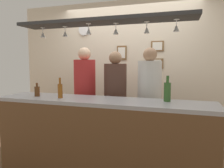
{
  "coord_description": "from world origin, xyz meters",
  "views": [
    {
      "loc": [
        0.9,
        -2.71,
        1.47
      ],
      "look_at": [
        0.0,
        0.1,
        1.16
      ],
      "focal_mm": 33.48,
      "sensor_mm": 36.0,
      "label": 1
    }
  ],
  "objects": [
    {
      "name": "wall_clock",
      "position": [
        -0.87,
        1.05,
        2.1
      ],
      "size": [
        0.22,
        0.03,
        0.22
      ],
      "primitive_type": "cylinder",
      "rotation": [
        1.57,
        0.0,
        0.0
      ],
      "color": "white",
      "rests_on": "back_wall"
    },
    {
      "name": "back_wall",
      "position": [
        0.0,
        1.1,
        1.3
      ],
      "size": [
        4.4,
        0.06,
        2.6
      ],
      "primitive_type": "cube",
      "color": "beige",
      "rests_on": "ground_plane"
    },
    {
      "name": "bar_counter",
      "position": [
        0.0,
        -0.5,
        0.69
      ],
      "size": [
        2.7,
        0.55,
        1.02
      ],
      "color": "#99999E",
      "rests_on": "ground_plane"
    },
    {
      "name": "hanging_wineglass_center_right",
      "position": [
        0.53,
        -0.24,
        1.85
      ],
      "size": [
        0.07,
        0.07,
        0.13
      ],
      "color": "silver",
      "rests_on": "overhead_glass_rack"
    },
    {
      "name": "hanging_wineglass_far_left",
      "position": [
        -0.87,
        -0.25,
        1.85
      ],
      "size": [
        0.07,
        0.07,
        0.13
      ],
      "color": "silver",
      "rests_on": "overhead_glass_rack"
    },
    {
      "name": "bottle_beer_amber_tall",
      "position": [
        -0.53,
        -0.42,
        1.12
      ],
      "size": [
        0.06,
        0.06,
        0.26
      ],
      "color": "brown",
      "rests_on": "bar_counter"
    },
    {
      "name": "bottle_champagne_green",
      "position": [
        0.78,
        -0.24,
        1.14
      ],
      "size": [
        0.08,
        0.08,
        0.3
      ],
      "color": "#2D5623",
      "rests_on": "bar_counter"
    },
    {
      "name": "picture_frame_lower_pair",
      "position": [
        0.49,
        1.06,
        1.45
      ],
      "size": [
        0.3,
        0.02,
        0.18
      ],
      "color": "brown",
      "rests_on": "back_wall"
    },
    {
      "name": "hanging_wineglass_center",
      "position": [
        0.16,
        -0.26,
        1.85
      ],
      "size": [
        0.07,
        0.07,
        0.13
      ],
      "color": "silver",
      "rests_on": "overhead_glass_rack"
    },
    {
      "name": "hanging_wineglass_left",
      "position": [
        -0.54,
        -0.24,
        1.85
      ],
      "size": [
        0.07,
        0.07,
        0.13
      ],
      "color": "silver",
      "rests_on": "overhead_glass_rack"
    },
    {
      "name": "picture_frame_crest",
      "position": [
        -0.12,
        1.06,
        1.65
      ],
      "size": [
        0.18,
        0.02,
        0.26
      ],
      "color": "brown",
      "rests_on": "back_wall"
    },
    {
      "name": "ground_plane",
      "position": [
        0.0,
        0.0,
        0.0
      ],
      "size": [
        8.0,
        8.0,
        0.0
      ],
      "primitive_type": "plane",
      "color": "brown"
    },
    {
      "name": "person_middle_brown_shirt",
      "position": [
        -0.01,
        0.29,
        0.98
      ],
      "size": [
        0.34,
        0.34,
        1.63
      ],
      "color": "#2D334C",
      "rests_on": "ground_plane"
    },
    {
      "name": "overhead_glass_rack",
      "position": [
        0.0,
        -0.3,
        1.96
      ],
      "size": [
        2.2,
        0.36,
        0.04
      ],
      "primitive_type": "cube",
      "color": "black"
    },
    {
      "name": "bottle_beer_brown_stubby",
      "position": [
        -0.9,
        -0.38,
        1.09
      ],
      "size": [
        0.07,
        0.07,
        0.18
      ],
      "color": "#512D14",
      "rests_on": "bar_counter"
    },
    {
      "name": "picture_frame_upper_small",
      "position": [
        0.53,
        1.06,
        1.75
      ],
      "size": [
        0.22,
        0.02,
        0.18
      ],
      "color": "brown",
      "rests_on": "back_wall"
    },
    {
      "name": "hanging_wineglass_center_left",
      "position": [
        -0.16,
        -0.34,
        1.85
      ],
      "size": [
        0.07,
        0.07,
        0.13
      ],
      "color": "silver",
      "rests_on": "overhead_glass_rack"
    },
    {
      "name": "person_right_white_patterned_shirt",
      "position": [
        0.51,
        0.29,
        1.01
      ],
      "size": [
        0.34,
        0.34,
        1.68
      ],
      "color": "#2D334C",
      "rests_on": "ground_plane"
    },
    {
      "name": "person_left_red_shirt",
      "position": [
        -0.51,
        0.29,
        1.03
      ],
      "size": [
        0.34,
        0.34,
        1.7
      ],
      "color": "#2D334C",
      "rests_on": "ground_plane"
    },
    {
      "name": "hanging_wineglass_right",
      "position": [
        0.86,
        -0.27,
        1.85
      ],
      "size": [
        0.07,
        0.07,
        0.13
      ],
      "color": "silver",
      "rests_on": "overhead_glass_rack"
    }
  ]
}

